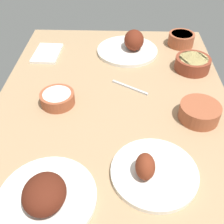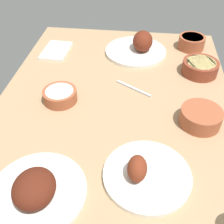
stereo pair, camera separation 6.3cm
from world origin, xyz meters
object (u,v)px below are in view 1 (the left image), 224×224
object	(u,v)px
plate_near_viewer	(46,196)
plate_far_side	(130,46)
plate_center_main	(152,171)
bowl_pasta	(193,63)
folded_napkin	(47,53)
fork_loose	(130,87)
bowl_sauce	(181,39)
bowl_cream	(57,98)
bowl_potatoes	(200,112)

from	to	relation	value
plate_near_viewer	plate_far_side	xyz separation A→B (cm)	(81.51, -23.16, 0.10)
plate_center_main	bowl_pasta	world-z (taller)	plate_center_main
folded_napkin	fork_loose	world-z (taller)	folded_napkin
plate_far_side	bowl_pasta	bearing A→B (deg)	-118.75
folded_napkin	fork_loose	bearing A→B (deg)	-123.67
bowl_sauce	fork_loose	xyz separation A→B (cm)	(-37.55, 25.99, -2.96)
plate_far_side	bowl_pasta	xyz separation A→B (cm)	(-14.82, -27.02, 0.09)
bowl_cream	folded_napkin	distance (cm)	38.46
plate_near_viewer	folded_napkin	xyz separation A→B (cm)	(77.62, 16.51, -2.30)
bowl_cream	plate_center_main	bearing A→B (deg)	-133.69
bowl_potatoes	fork_loose	bearing A→B (deg)	54.45
bowl_potatoes	folded_napkin	distance (cm)	76.56
bowl_cream	bowl_sauce	bearing A→B (deg)	-47.98
plate_center_main	plate_far_side	xyz separation A→B (cm)	(71.93, 5.22, 1.26)
plate_center_main	bowl_sauce	bearing A→B (deg)	-14.29
bowl_sauce	bowl_pasta	xyz separation A→B (cm)	(-22.40, -1.54, -0.27)
bowl_cream	plate_far_side	bearing A→B (deg)	-34.51
plate_center_main	bowl_cream	world-z (taller)	plate_center_main
plate_near_viewer	bowl_pasta	size ratio (longest dim) A/B	1.75
bowl_cream	folded_napkin	world-z (taller)	bowl_cream
bowl_potatoes	bowl_cream	bearing A→B (deg)	82.56
plate_center_main	bowl_sauce	size ratio (longest dim) A/B	2.01
bowl_pasta	plate_center_main	bearing A→B (deg)	159.11
plate_center_main	bowl_sauce	xyz separation A→B (cm)	(79.51, -20.26, 1.63)
bowl_cream	fork_loose	world-z (taller)	bowl_cream
plate_far_side	folded_napkin	size ratio (longest dim) A/B	1.62
bowl_sauce	folded_napkin	world-z (taller)	bowl_sauce
plate_center_main	plate_far_side	distance (cm)	72.13
plate_near_viewer	bowl_potatoes	distance (cm)	57.95
plate_center_main	folded_napkin	size ratio (longest dim) A/B	1.41
plate_far_side	fork_loose	xyz separation A→B (cm)	(-29.97, 0.50, -2.60)
plate_center_main	folded_napkin	distance (cm)	81.53
plate_near_viewer	bowl_pasta	bearing A→B (deg)	-36.96
bowl_sauce	plate_near_viewer	bearing A→B (deg)	151.36
plate_near_viewer	folded_napkin	distance (cm)	79.39
bowl_sauce	bowl_pasta	bearing A→B (deg)	-176.08
bowl_cream	bowl_potatoes	world-z (taller)	bowl_potatoes
bowl_potatoes	fork_loose	distance (cm)	29.59
bowl_potatoes	folded_napkin	bearing A→B (deg)	55.61
bowl_pasta	bowl_cream	bearing A→B (deg)	115.03
folded_napkin	plate_near_viewer	bearing A→B (deg)	-167.99
bowl_sauce	folded_napkin	bearing A→B (deg)	99.98
bowl_sauce	plate_center_main	bearing A→B (deg)	165.71
plate_near_viewer	bowl_sauce	world-z (taller)	plate_near_viewer
plate_near_viewer	bowl_cream	world-z (taller)	plate_near_viewer
plate_near_viewer	plate_center_main	distance (cm)	29.98
fork_loose	plate_far_side	bearing A→B (deg)	-59.14
bowl_sauce	bowl_pasta	world-z (taller)	bowl_sauce
plate_near_viewer	bowl_pasta	xyz separation A→B (cm)	(66.68, -50.18, 0.19)
plate_near_viewer	bowl_cream	distance (cm)	41.36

